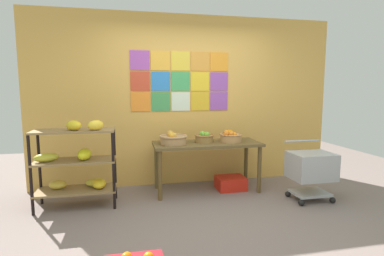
% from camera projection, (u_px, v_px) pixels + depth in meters
% --- Properties ---
extents(ground, '(9.17, 9.17, 0.00)m').
position_uv_depth(ground, '(215.00, 225.00, 3.33)').
color(ground, slate).
extents(back_wall_with_art, '(4.81, 0.07, 2.65)m').
position_uv_depth(back_wall_with_art, '(187.00, 101.00, 4.73)').
color(back_wall_with_art, gold).
rests_on(back_wall_with_art, ground).
extents(banana_shelf_unit, '(0.99, 0.42, 1.13)m').
position_uv_depth(banana_shelf_unit, '(78.00, 162.00, 3.80)').
color(banana_shelf_unit, black).
rests_on(banana_shelf_unit, ground).
extents(display_table, '(1.57, 0.63, 0.73)m').
position_uv_depth(display_table, '(207.00, 149.00, 4.40)').
color(display_table, brown).
rests_on(display_table, ground).
extents(fruit_basket_back_left, '(0.33, 0.33, 0.18)m').
position_uv_depth(fruit_basket_back_left, '(231.00, 137.00, 4.43)').
color(fruit_basket_back_left, tan).
rests_on(fruit_basket_back_left, display_table).
extents(fruit_basket_right, '(0.41, 0.41, 0.19)m').
position_uv_depth(fruit_basket_right, '(173.00, 139.00, 4.27)').
color(fruit_basket_right, tan).
rests_on(fruit_basket_right, display_table).
extents(fruit_basket_back_right, '(0.28, 0.28, 0.16)m').
position_uv_depth(fruit_basket_back_right, '(204.00, 138.00, 4.41)').
color(fruit_basket_back_right, olive).
rests_on(fruit_basket_back_right, display_table).
extents(produce_crate_under_table, '(0.42, 0.34, 0.19)m').
position_uv_depth(produce_crate_under_table, '(231.00, 183.00, 4.53)').
color(produce_crate_under_table, red).
rests_on(produce_crate_under_table, ground).
extents(shopping_cart, '(0.56, 0.48, 0.79)m').
position_uv_depth(shopping_cart, '(311.00, 168.00, 4.04)').
color(shopping_cart, black).
rests_on(shopping_cart, ground).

